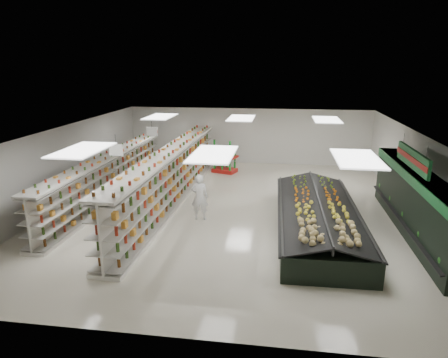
% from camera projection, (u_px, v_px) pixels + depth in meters
% --- Properties ---
extents(floor, '(16.00, 16.00, 0.00)m').
position_uv_depth(floor, '(230.00, 209.00, 16.15)').
color(floor, beige).
rests_on(floor, ground).
extents(ceiling, '(14.00, 16.00, 0.02)m').
position_uv_depth(ceiling, '(231.00, 131.00, 15.26)').
color(ceiling, white).
rests_on(ceiling, wall_back).
extents(wall_back, '(14.00, 0.02, 3.20)m').
position_uv_depth(wall_back, '(248.00, 136.00, 23.32)').
color(wall_back, silver).
rests_on(wall_back, floor).
extents(wall_front, '(14.00, 0.02, 3.20)m').
position_uv_depth(wall_front, '(181.00, 271.00, 8.10)').
color(wall_front, silver).
rests_on(wall_front, floor).
extents(wall_left, '(0.02, 16.00, 3.20)m').
position_uv_depth(wall_left, '(64.00, 165.00, 16.66)').
color(wall_left, silver).
rests_on(wall_left, floor).
extents(wall_right, '(0.02, 16.00, 3.20)m').
position_uv_depth(wall_right, '(418.00, 178.00, 14.75)').
color(wall_right, silver).
rests_on(wall_right, floor).
extents(produce_wall_case, '(0.93, 8.00, 2.20)m').
position_uv_depth(produce_wall_case, '(416.00, 200.00, 13.49)').
color(produce_wall_case, black).
rests_on(produce_wall_case, floor).
extents(aisle_sign_near, '(0.52, 0.06, 0.75)m').
position_uv_depth(aisle_sign_near, '(116.00, 150.00, 14.00)').
color(aisle_sign_near, white).
rests_on(aisle_sign_near, ceiling).
extents(aisle_sign_far, '(0.52, 0.06, 0.75)m').
position_uv_depth(aisle_sign_far, '(152.00, 132.00, 17.81)').
color(aisle_sign_far, white).
rests_on(aisle_sign_far, ceiling).
extents(hortifruti_banner, '(0.12, 3.20, 0.95)m').
position_uv_depth(hortifruti_banner, '(413.00, 159.00, 13.14)').
color(hortifruti_banner, '#1B6730').
rests_on(hortifruti_banner, ceiling).
extents(gondola_left, '(1.04, 10.99, 1.90)m').
position_uv_depth(gondola_left, '(108.00, 180.00, 17.14)').
color(gondola_left, silver).
rests_on(gondola_left, floor).
extents(gondola_center, '(1.25, 13.04, 2.26)m').
position_uv_depth(gondola_center, '(171.00, 179.00, 16.69)').
color(gondola_center, silver).
rests_on(gondola_center, floor).
extents(produce_island, '(2.92, 7.75, 1.15)m').
position_uv_depth(produce_island, '(318.00, 216.00, 14.00)').
color(produce_island, black).
rests_on(produce_island, floor).
extents(soda_endcap, '(1.48, 1.23, 1.63)m').
position_uv_depth(soda_endcap, '(225.00, 158.00, 21.47)').
color(soda_endcap, '#B11914').
rests_on(soda_endcap, floor).
extents(shopper_main, '(0.66, 0.44, 1.76)m').
position_uv_depth(shopper_main, '(200.00, 197.00, 14.87)').
color(shopper_main, white).
rests_on(shopper_main, floor).
extents(shopper_background, '(0.81, 0.90, 1.58)m').
position_uv_depth(shopper_background, '(188.00, 161.00, 20.80)').
color(shopper_background, tan).
rests_on(shopper_background, floor).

